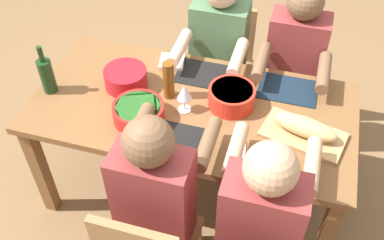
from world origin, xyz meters
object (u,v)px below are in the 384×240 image
(wine_glass, at_px, (184,93))
(napkin_stack, at_px, (172,62))
(diner_far_left, at_px, (261,219))
(wine_bottle, at_px, (47,75))
(diner_near_center, at_px, (217,51))
(chair_near_center, at_px, (222,61))
(diner_near_left, at_px, (293,64))
(chair_near_left, at_px, (291,73))
(serving_bowl_greens, at_px, (139,112))
(bread_loaf, at_px, (305,127))
(diner_far_center, at_px, (157,194))
(dining_table, at_px, (192,117))
(serving_bowl_fruit, at_px, (232,96))
(cutting_board, at_px, (303,135))
(beer_bottle, at_px, (169,80))
(serving_bowl_salad, at_px, (126,77))

(wine_glass, distance_m, napkin_stack, 0.41)
(diner_far_left, height_order, wine_bottle, diner_far_left)
(diner_near_center, bearing_deg, napkin_stack, 49.63)
(chair_near_center, xyz_separation_m, wine_glass, (0.03, 0.79, 0.37))
(diner_near_left, bearing_deg, chair_near_left, -90.00)
(diner_near_left, bearing_deg, diner_far_left, 90.00)
(serving_bowl_greens, xyz_separation_m, napkin_stack, (-0.02, -0.49, -0.04))
(bread_loaf, bearing_deg, diner_far_center, 40.34)
(diner_far_left, relative_size, bread_loaf, 3.75)
(bread_loaf, bearing_deg, dining_table, -6.06)
(diner_near_center, xyz_separation_m, napkin_stack, (0.21, 0.25, 0.05))
(dining_table, bearing_deg, chair_near_left, -122.27)
(dining_table, bearing_deg, napkin_stack, -55.74)
(dining_table, relative_size, diner_near_center, 1.43)
(serving_bowl_fruit, distance_m, bread_loaf, 0.41)
(serving_bowl_greens, xyz_separation_m, serving_bowl_fruit, (-0.43, -0.24, 0.01))
(diner_far_center, xyz_separation_m, cutting_board, (-0.59, -0.50, 0.05))
(beer_bottle, bearing_deg, diner_near_center, -104.88)
(chair_near_center, distance_m, serving_bowl_salad, 0.86)
(diner_far_center, xyz_separation_m, wine_glass, (0.03, -0.52, 0.16))
(diner_far_left, relative_size, wine_glass, 7.23)
(diner_near_center, height_order, diner_near_left, same)
(beer_bottle, relative_size, wine_glass, 1.33)
(chair_near_center, bearing_deg, chair_near_left, 180.00)
(diner_near_center, relative_size, cutting_board, 3.00)
(chair_near_center, relative_size, cutting_board, 2.12)
(chair_near_center, xyz_separation_m, diner_near_center, (0.00, 0.18, 0.21))
(serving_bowl_greens, bearing_deg, wine_bottle, -7.91)
(diner_far_left, xyz_separation_m, wine_glass, (0.50, -0.52, 0.16))
(chair_near_left, xyz_separation_m, wine_glass, (0.50, 0.79, 0.37))
(serving_bowl_fruit, xyz_separation_m, wine_glass, (0.23, 0.11, 0.05))
(chair_near_center, xyz_separation_m, beer_bottle, (0.14, 0.71, 0.37))
(serving_bowl_salad, bearing_deg, diner_far_left, 144.47)
(diner_far_center, bearing_deg, wine_glass, -86.95)
(serving_bowl_greens, distance_m, bread_loaf, 0.83)
(serving_bowl_greens, relative_size, beer_bottle, 1.20)
(napkin_stack, bearing_deg, serving_bowl_salad, 54.77)
(diner_far_center, xyz_separation_m, serving_bowl_fruit, (-0.20, -0.63, 0.10))
(diner_far_left, relative_size, napkin_stack, 8.57)
(dining_table, distance_m, wine_bottle, 0.81)
(chair_near_left, bearing_deg, napkin_stack, 32.38)
(bread_loaf, relative_size, beer_bottle, 1.45)
(serving_bowl_greens, distance_m, serving_bowl_fruit, 0.49)
(serving_bowl_salad, xyz_separation_m, beer_bottle, (-0.26, 0.02, 0.05))
(diner_near_center, xyz_separation_m, serving_bowl_greens, (0.23, 0.74, 0.10))
(serving_bowl_salad, distance_m, bread_loaf, 0.99)
(diner_near_center, relative_size, serving_bowl_salad, 5.10)
(serving_bowl_salad, bearing_deg, cutting_board, 173.17)
(chair_near_left, distance_m, serving_bowl_greens, 1.20)
(diner_near_center, distance_m, wine_glass, 0.63)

